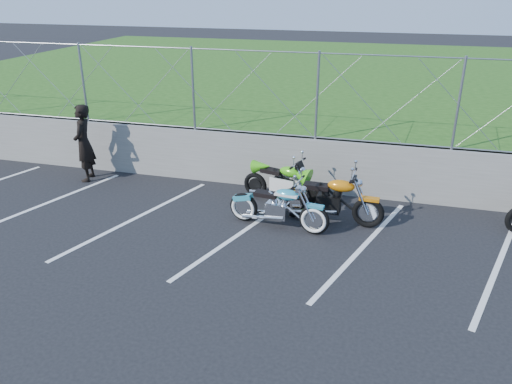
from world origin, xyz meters
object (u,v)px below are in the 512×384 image
(person_standing, at_px, (84,143))
(naked_orange, at_px, (331,201))
(sportbike_green, at_px, (283,185))
(cruiser_turquoise, at_px, (279,208))

(person_standing, bearing_deg, naked_orange, 65.91)
(sportbike_green, bearing_deg, naked_orange, -16.85)
(cruiser_turquoise, height_order, sportbike_green, cruiser_turquoise)
(cruiser_turquoise, bearing_deg, person_standing, 173.78)
(cruiser_turquoise, height_order, naked_orange, naked_orange)
(cruiser_turquoise, xyz_separation_m, naked_orange, (0.99, 0.53, 0.05))
(naked_orange, bearing_deg, cruiser_turquoise, -148.75)
(naked_orange, relative_size, sportbike_green, 1.15)
(naked_orange, distance_m, sportbike_green, 1.37)
(sportbike_green, relative_size, person_standing, 1.01)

